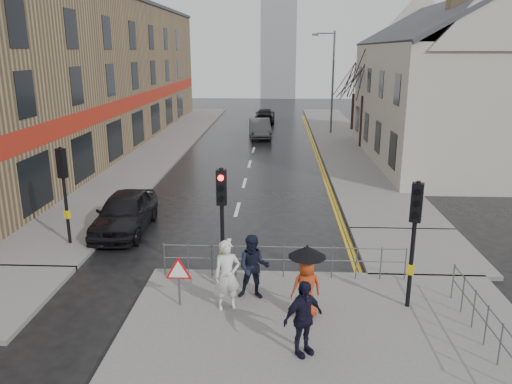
# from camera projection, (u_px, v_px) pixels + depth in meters

# --- Properties ---
(ground) EXTENTS (120.00, 120.00, 0.00)m
(ground) POSITION_uv_depth(u_px,v_px,m) (216.00, 289.00, 14.36)
(ground) COLOR black
(ground) RESTS_ON ground
(near_pavement) EXTENTS (10.00, 9.00, 0.14)m
(near_pavement) POSITION_uv_depth(u_px,v_px,m) (333.00, 363.00, 10.85)
(near_pavement) COLOR #605E5B
(near_pavement) RESTS_ON ground
(left_pavement) EXTENTS (4.00, 44.00, 0.14)m
(left_pavement) POSITION_uv_depth(u_px,v_px,m) (167.00, 143.00, 36.74)
(left_pavement) COLOR #605E5B
(left_pavement) RESTS_ON ground
(right_pavement) EXTENTS (4.00, 40.00, 0.14)m
(right_pavement) POSITION_uv_depth(u_px,v_px,m) (341.00, 140.00, 38.08)
(right_pavement) COLOR #605E5B
(right_pavement) RESTS_ON ground
(pavement_bridge_right) EXTENTS (4.00, 4.20, 0.14)m
(pavement_bridge_right) POSITION_uv_depth(u_px,v_px,m) (417.00, 251.00, 16.93)
(pavement_bridge_right) COLOR #605E5B
(pavement_bridge_right) RESTS_ON ground
(building_left_terrace) EXTENTS (8.00, 42.00, 10.00)m
(building_left_terrace) POSITION_uv_depth(u_px,v_px,m) (82.00, 75.00, 34.68)
(building_left_terrace) COLOR #89734F
(building_left_terrace) RESTS_ON ground
(building_right_cream) EXTENTS (9.00, 16.40, 10.10)m
(building_right_cream) POSITION_uv_depth(u_px,v_px,m) (451.00, 83.00, 29.82)
(building_right_cream) COLOR #B1A89B
(building_right_cream) RESTS_ON ground
(church_tower) EXTENTS (5.00, 5.00, 18.00)m
(church_tower) POSITION_uv_depth(u_px,v_px,m) (279.00, 34.00, 71.43)
(church_tower) COLOR gray
(church_tower) RESTS_ON ground
(traffic_signal_near_left) EXTENTS (0.28, 0.27, 3.40)m
(traffic_signal_near_left) POSITION_uv_depth(u_px,v_px,m) (222.00, 206.00, 13.87)
(traffic_signal_near_left) COLOR black
(traffic_signal_near_left) RESTS_ON near_pavement
(traffic_signal_near_right) EXTENTS (0.34, 0.33, 3.40)m
(traffic_signal_near_right) POSITION_uv_depth(u_px,v_px,m) (415.00, 223.00, 12.49)
(traffic_signal_near_right) COLOR black
(traffic_signal_near_right) RESTS_ON near_pavement
(traffic_signal_far_left) EXTENTS (0.34, 0.33, 3.40)m
(traffic_signal_far_left) POSITION_uv_depth(u_px,v_px,m) (63.00, 179.00, 16.83)
(traffic_signal_far_left) COLOR black
(traffic_signal_far_left) RESTS_ON left_pavement
(guard_railing_front) EXTENTS (7.14, 0.04, 1.00)m
(guard_railing_front) POSITION_uv_depth(u_px,v_px,m) (284.00, 254.00, 14.62)
(guard_railing_front) COLOR #595B5E
(guard_railing_front) RESTS_ON near_pavement
(guard_railing_side) EXTENTS (0.04, 4.54, 1.00)m
(guard_railing_side) POSITION_uv_depth(u_px,v_px,m) (487.00, 317.00, 11.20)
(guard_railing_side) COLOR #595B5E
(guard_railing_side) RESTS_ON near_pavement
(warning_sign) EXTENTS (0.80, 0.07, 1.35)m
(warning_sign) POSITION_uv_depth(u_px,v_px,m) (179.00, 273.00, 12.96)
(warning_sign) COLOR #595B5E
(warning_sign) RESTS_ON near_pavement
(street_lamp) EXTENTS (1.83, 0.25, 8.00)m
(street_lamp) POSITION_uv_depth(u_px,v_px,m) (331.00, 76.00, 39.73)
(street_lamp) COLOR #595B5E
(street_lamp) RESTS_ON right_pavement
(tree_near) EXTENTS (2.40, 2.40, 6.58)m
(tree_near) POSITION_uv_depth(u_px,v_px,m) (365.00, 73.00, 33.77)
(tree_near) COLOR black
(tree_near) RESTS_ON right_pavement
(tree_far) EXTENTS (2.40, 2.40, 5.64)m
(tree_far) POSITION_uv_depth(u_px,v_px,m) (354.00, 78.00, 41.63)
(tree_far) COLOR black
(tree_far) RESTS_ON right_pavement
(pedestrian_a) EXTENTS (0.77, 0.59, 1.86)m
(pedestrian_a) POSITION_uv_depth(u_px,v_px,m) (227.00, 276.00, 12.76)
(pedestrian_a) COLOR silver
(pedestrian_a) RESTS_ON near_pavement
(pedestrian_b) EXTENTS (0.88, 0.69, 1.79)m
(pedestrian_b) POSITION_uv_depth(u_px,v_px,m) (254.00, 267.00, 13.34)
(pedestrian_b) COLOR black
(pedestrian_b) RESTS_ON near_pavement
(pedestrian_with_umbrella) EXTENTS (0.96, 0.96, 1.90)m
(pedestrian_with_umbrella) POSITION_uv_depth(u_px,v_px,m) (307.00, 277.00, 12.35)
(pedestrian_with_umbrella) COLOR #A63613
(pedestrian_with_umbrella) RESTS_ON near_pavement
(pedestrian_d) EXTENTS (1.08, 0.95, 1.75)m
(pedestrian_d) POSITION_uv_depth(u_px,v_px,m) (303.00, 318.00, 10.83)
(pedestrian_d) COLOR black
(pedestrian_d) RESTS_ON near_pavement
(car_parked) EXTENTS (1.86, 4.48, 1.52)m
(car_parked) POSITION_uv_depth(u_px,v_px,m) (125.00, 212.00, 18.75)
(car_parked) COLOR black
(car_parked) RESTS_ON ground
(car_mid) EXTENTS (2.02, 4.60, 1.47)m
(car_mid) POSITION_uv_depth(u_px,v_px,m) (260.00, 128.00, 39.30)
(car_mid) COLOR #424547
(car_mid) RESTS_ON ground
(car_far) EXTENTS (1.86, 4.54, 1.32)m
(car_far) POSITION_uv_depth(u_px,v_px,m) (265.00, 115.00, 47.69)
(car_far) COLOR black
(car_far) RESTS_ON ground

